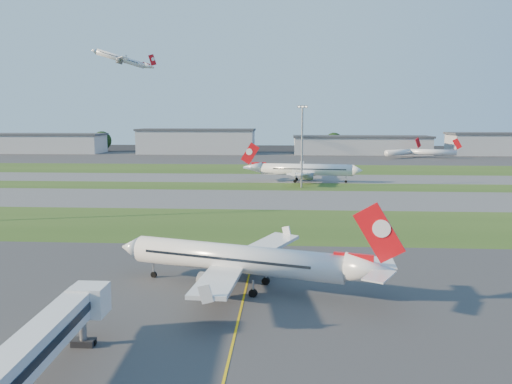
# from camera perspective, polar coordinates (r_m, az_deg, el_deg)

# --- Properties ---
(ground) EXTENTS (700.00, 700.00, 0.00)m
(ground) POSITION_cam_1_polar(r_m,az_deg,el_deg) (55.03, -7.68, -15.28)
(ground) COLOR black
(ground) RESTS_ON ground
(apron_near) EXTENTS (300.00, 70.00, 0.01)m
(apron_near) POSITION_cam_1_polar(r_m,az_deg,el_deg) (55.03, -7.68, -15.27)
(apron_near) COLOR #333335
(apron_near) RESTS_ON ground
(grass_strip_a) EXTENTS (300.00, 34.00, 0.01)m
(grass_strip_a) POSITION_cam_1_polar(r_m,az_deg,el_deg) (104.23, -2.17, -3.73)
(grass_strip_a) COLOR #294517
(grass_strip_a) RESTS_ON ground
(taxiway_a) EXTENTS (300.00, 32.00, 0.01)m
(taxiway_a) POSITION_cam_1_polar(r_m,az_deg,el_deg) (136.53, -0.81, -0.80)
(taxiway_a) COLOR #515154
(taxiway_a) RESTS_ON ground
(grass_strip_b) EXTENTS (300.00, 18.00, 0.01)m
(grass_strip_b) POSITION_cam_1_polar(r_m,az_deg,el_deg) (161.20, -0.14, 0.64)
(grass_strip_b) COLOR #294517
(grass_strip_b) RESTS_ON ground
(taxiway_b) EXTENTS (300.00, 26.00, 0.01)m
(taxiway_b) POSITION_cam_1_polar(r_m,az_deg,el_deg) (182.97, 0.29, 1.59)
(taxiway_b) COLOR #515154
(taxiway_b) RESTS_ON ground
(grass_strip_c) EXTENTS (300.00, 40.00, 0.01)m
(grass_strip_c) POSITION_cam_1_polar(r_m,az_deg,el_deg) (215.72, 0.78, 2.65)
(grass_strip_c) COLOR #294517
(grass_strip_c) RESTS_ON ground
(apron_far) EXTENTS (400.00, 80.00, 0.01)m
(apron_far) POSITION_cam_1_polar(r_m,az_deg,el_deg) (275.42, 1.38, 3.93)
(apron_far) COLOR #333335
(apron_far) RESTS_ON ground
(yellow_line) EXTENTS (0.25, 60.00, 0.02)m
(yellow_line) POSITION_cam_1_polar(r_m,az_deg,el_deg) (54.33, -2.31, -15.53)
(yellow_line) COLOR gold
(yellow_line) RESTS_ON ground
(jet_bridge) EXTENTS (4.20, 26.90, 6.20)m
(jet_bridge) POSITION_cam_1_polar(r_m,az_deg,el_deg) (43.47, -25.37, -17.00)
(jet_bridge) COLOR silver
(jet_bridge) RESTS_ON ground
(airliner_parked) EXTENTS (34.51, 29.03, 11.06)m
(airliner_parked) POSITION_cam_1_polar(r_m,az_deg,el_deg) (65.30, -2.07, -7.71)
(airliner_parked) COLOR white
(airliner_parked) RESTS_ON ground
(airliner_taxiing) EXTENTS (38.59, 32.59, 12.06)m
(airliner_taxiing) POSITION_cam_1_polar(r_m,az_deg,el_deg) (172.43, 5.66, 2.53)
(airliner_taxiing) COLOR white
(airliner_taxiing) RESTS_ON ground
(airliner_departing) EXTENTS (30.59, 25.85, 9.93)m
(airliner_departing) POSITION_cam_1_polar(r_m,az_deg,el_deg) (288.99, -15.13, 14.46)
(airliner_departing) COLOR white
(mini_jet_near) EXTENTS (23.55, 19.05, 9.48)m
(mini_jet_near) POSITION_cam_1_polar(r_m,az_deg,el_deg) (285.23, 16.43, 4.40)
(mini_jet_near) COLOR white
(mini_jet_near) RESTS_ON ground
(mini_jet_far) EXTENTS (28.29, 8.74, 9.48)m
(mini_jet_far) POSITION_cam_1_polar(r_m,az_deg,el_deg) (290.32, 19.44, 4.33)
(mini_jet_far) COLOR white
(mini_jet_far) RESTS_ON ground
(light_mast_centre) EXTENTS (3.20, 0.70, 25.80)m
(light_mast_centre) POSITION_cam_1_polar(r_m,az_deg,el_deg) (157.59, 5.29, 5.83)
(light_mast_centre) COLOR gray
(light_mast_centre) RESTS_ON ground
(hangar_far_west) EXTENTS (91.80, 23.00, 12.20)m
(hangar_far_west) POSITION_cam_1_polar(r_m,az_deg,el_deg) (344.27, -24.33, 5.12)
(hangar_far_west) COLOR #9B9EA3
(hangar_far_west) RESTS_ON ground
(hangar_west) EXTENTS (71.40, 23.00, 15.20)m
(hangar_west) POSITION_cam_1_polar(r_m,az_deg,el_deg) (309.64, -6.80, 5.79)
(hangar_west) COLOR #9B9EA3
(hangar_west) RESTS_ON ground
(hangar_east) EXTENTS (81.60, 23.00, 11.20)m
(hangar_east) POSITION_cam_1_polar(r_m,az_deg,el_deg) (308.08, 11.91, 5.28)
(hangar_east) COLOR #9B9EA3
(hangar_east) RESTS_ON ground
(tree_west) EXTENTS (12.10, 12.10, 13.20)m
(tree_west) POSITION_cam_1_polar(r_m,az_deg,el_deg) (341.52, -17.19, 5.64)
(tree_west) COLOR black
(tree_west) RESTS_ON ground
(tree_mid_west) EXTENTS (9.90, 9.90, 10.80)m
(tree_mid_west) POSITION_cam_1_polar(r_m,az_deg,el_deg) (317.20, -1.97, 5.59)
(tree_mid_west) COLOR black
(tree_mid_west) RESTS_ON ground
(tree_mid_east) EXTENTS (11.55, 11.55, 12.60)m
(tree_mid_east) POSITION_cam_1_polar(r_m,az_deg,el_deg) (320.11, 8.89, 5.69)
(tree_mid_east) COLOR black
(tree_mid_east) RESTS_ON ground
(tree_east) EXTENTS (10.45, 10.45, 11.40)m
(tree_east) POSITION_cam_1_polar(r_m,az_deg,el_deg) (333.66, 21.90, 5.18)
(tree_east) COLOR black
(tree_east) RESTS_ON ground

